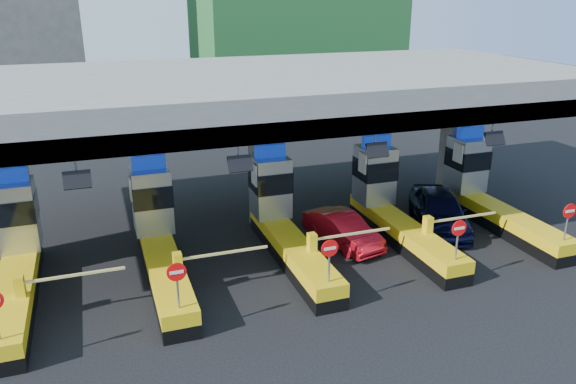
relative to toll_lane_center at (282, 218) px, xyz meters
name	(u,v)px	position (x,y,z in m)	size (l,w,h in m)	color
ground	(284,252)	(0.00, -0.28, -1.40)	(120.00, 120.00, 0.00)	black
toll_canopy	(262,93)	(0.00, 2.59, 4.74)	(28.00, 12.09, 7.00)	slate
toll_lane_far_left	(15,254)	(-10.00, 0.00, 0.00)	(4.43, 8.00, 4.16)	black
toll_lane_left	(158,235)	(-5.00, 0.00, 0.00)	(4.43, 8.00, 4.16)	black
toll_lane_center	(282,218)	(0.00, 0.00, 0.00)	(4.43, 8.00, 4.16)	black
toll_lane_right	(390,204)	(5.00, 0.00, 0.00)	(4.43, 8.00, 4.16)	black
toll_lane_far_right	(485,191)	(10.00, 0.00, 0.00)	(4.43, 8.00, 4.16)	black
van	(439,210)	(7.40, -0.26, -0.51)	(2.10, 5.21, 1.77)	black
red_car	(343,229)	(2.59, -0.36, -0.72)	(1.43, 4.10, 1.35)	#B70E19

